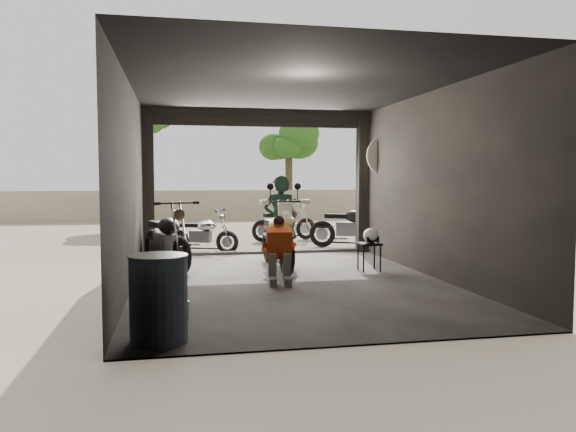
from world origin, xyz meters
name	(u,v)px	position (x,y,z in m)	size (l,w,h in m)	color
ground	(290,283)	(0.00, 0.00, 0.00)	(80.00, 80.00, 0.00)	#7A6D56
garage	(284,204)	(0.00, 0.55, 1.28)	(7.00, 7.13, 3.20)	#2D2B28
boundary_wall	(221,205)	(0.00, 14.00, 0.60)	(18.00, 0.30, 1.20)	gray
tree_left	(142,115)	(-3.00, 12.50, 3.99)	(2.20, 2.20, 5.60)	#382B1E
tree_right	(289,133)	(2.80, 14.00, 3.56)	(2.20, 2.20, 5.00)	#382B1E
main_bike	(277,234)	(0.04, 1.39, 0.67)	(0.83, 2.02, 1.35)	beige
left_bike	(166,235)	(-2.00, 1.91, 0.65)	(0.79, 1.91, 1.29)	black
outside_bike_a	(202,231)	(-1.24, 3.94, 0.50)	(0.61, 1.48, 1.00)	black
outside_bike_b	(284,220)	(1.07, 6.03, 0.56)	(0.69, 1.67, 1.13)	#3F130F
outside_bike_c	(351,223)	(2.35, 4.09, 0.62)	(0.76, 1.83, 1.24)	black
rider	(280,221)	(0.15, 1.65, 0.88)	(0.64, 0.42, 1.76)	black
mechanic	(280,252)	(-0.19, -0.10, 0.53)	(0.54, 0.74, 1.07)	#CE4E1B
stool	(369,247)	(1.65, 0.82, 0.46)	(0.38, 0.38, 0.53)	black
helmet	(371,236)	(1.67, 0.81, 0.67)	(0.29, 0.30, 0.27)	white
oil_drum	(159,300)	(-2.00, -3.00, 0.46)	(0.59, 0.59, 0.92)	#445773
sign_post	(385,174)	(2.70, 2.78, 1.80)	(0.88, 0.08, 2.64)	black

